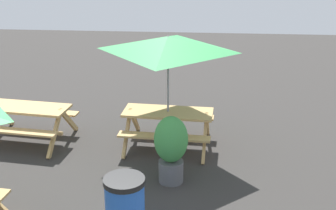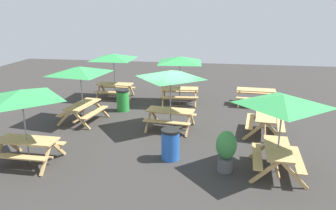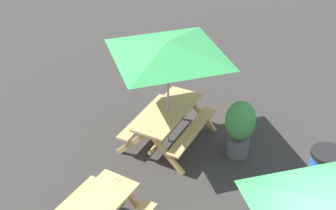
# 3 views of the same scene
# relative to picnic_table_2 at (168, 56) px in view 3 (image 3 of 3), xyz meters

# --- Properties ---
(picnic_table_2) EXTENTS (2.12, 2.12, 2.34)m
(picnic_table_2) POSITION_rel_picnic_table_2_xyz_m (0.00, 0.00, 0.00)
(picnic_table_2) COLOR tan
(picnic_table_2) RESTS_ON ground
(trash_bin_blue) EXTENTS (0.59, 0.59, 0.98)m
(trash_bin_blue) POSITION_rel_picnic_table_2_xyz_m (-3.13, 0.35, -1.49)
(trash_bin_blue) COLOR blue
(trash_bin_blue) RESTS_ON ground
(potted_plant_0) EXTENTS (0.59, 0.59, 1.23)m
(potted_plant_0) POSITION_rel_picnic_table_2_xyz_m (-1.45, -0.17, -1.30)
(potted_plant_0) COLOR #59595B
(potted_plant_0) RESTS_ON ground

